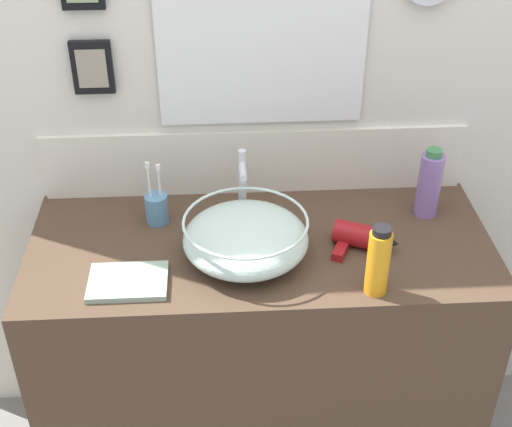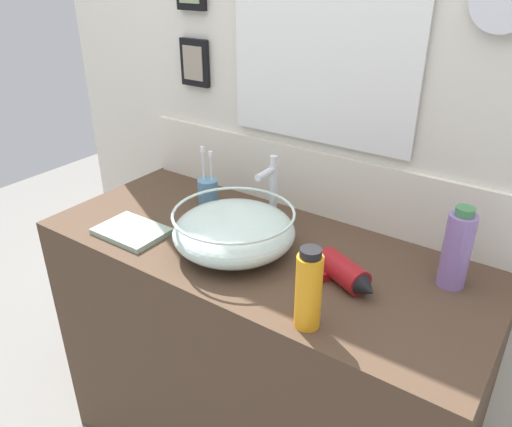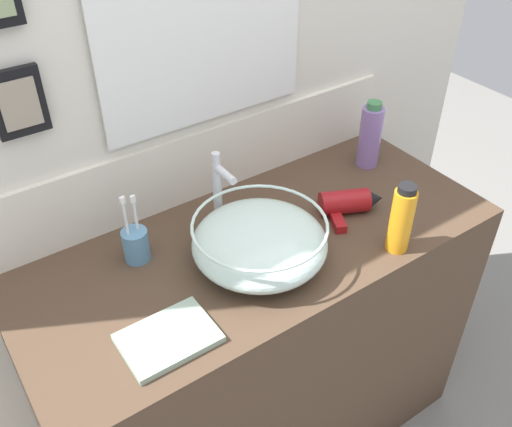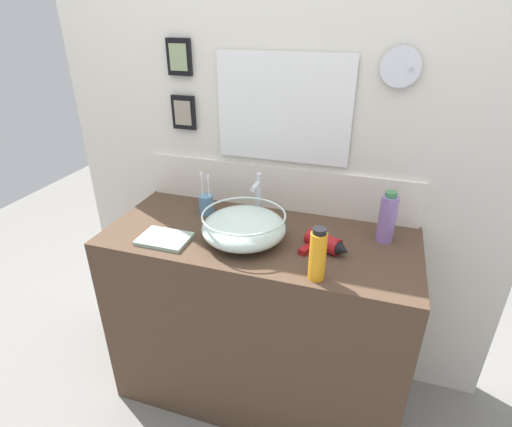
# 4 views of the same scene
# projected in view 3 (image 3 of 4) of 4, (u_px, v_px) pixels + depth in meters

# --- Properties ---
(vanity_counter) EXTENTS (1.29, 0.56, 0.88)m
(vanity_counter) POSITION_uv_depth(u_px,v_px,m) (260.00, 350.00, 1.76)
(vanity_counter) COLOR #4C3828
(vanity_counter) RESTS_ON ground
(back_panel) EXTENTS (2.08, 0.10, 2.31)m
(back_panel) POSITION_uv_depth(u_px,v_px,m) (195.00, 103.00, 1.52)
(back_panel) COLOR silver
(back_panel) RESTS_ON ground
(glass_bowl_sink) EXTENTS (0.33, 0.33, 0.12)m
(glass_bowl_sink) POSITION_uv_depth(u_px,v_px,m) (260.00, 242.00, 1.39)
(glass_bowl_sink) COLOR silver
(glass_bowl_sink) RESTS_ON vanity_counter
(faucet) EXTENTS (0.02, 0.09, 0.22)m
(faucet) POSITION_uv_depth(u_px,v_px,m) (219.00, 186.00, 1.48)
(faucet) COLOR silver
(faucet) RESTS_ON vanity_counter
(hair_drier) EXTENTS (0.20, 0.14, 0.07)m
(hair_drier) POSITION_uv_depth(u_px,v_px,m) (349.00, 203.00, 1.57)
(hair_drier) COLOR maroon
(hair_drier) RESTS_ON vanity_counter
(toothbrush_cup) EXTENTS (0.07, 0.07, 0.20)m
(toothbrush_cup) POSITION_uv_depth(u_px,v_px,m) (136.00, 244.00, 1.41)
(toothbrush_cup) COLOR #598CB2
(toothbrush_cup) RESTS_ON vanity_counter
(soap_dispenser) EXTENTS (0.06, 0.06, 0.20)m
(soap_dispenser) POSITION_uv_depth(u_px,v_px,m) (401.00, 219.00, 1.42)
(soap_dispenser) COLOR orange
(soap_dispenser) RESTS_ON vanity_counter
(lotion_bottle) EXTENTS (0.07, 0.07, 0.21)m
(lotion_bottle) POSITION_uv_depth(u_px,v_px,m) (370.00, 136.00, 1.73)
(lotion_bottle) COLOR #8C6BB2
(lotion_bottle) RESTS_ON vanity_counter
(hand_towel) EXTENTS (0.20, 0.15, 0.02)m
(hand_towel) POSITION_uv_depth(u_px,v_px,m) (168.00, 338.00, 1.23)
(hand_towel) COLOR #99B29E
(hand_towel) RESTS_ON vanity_counter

